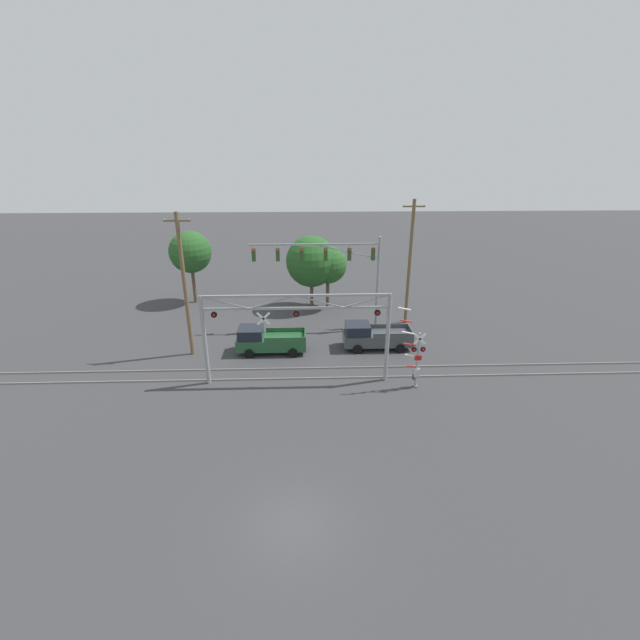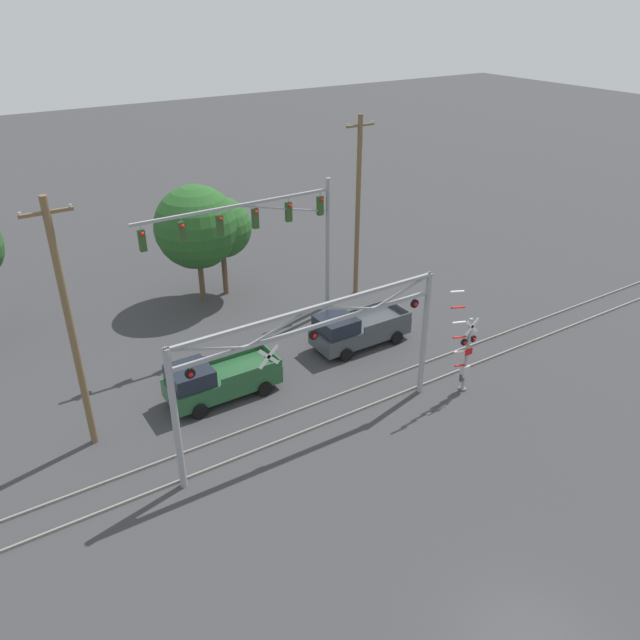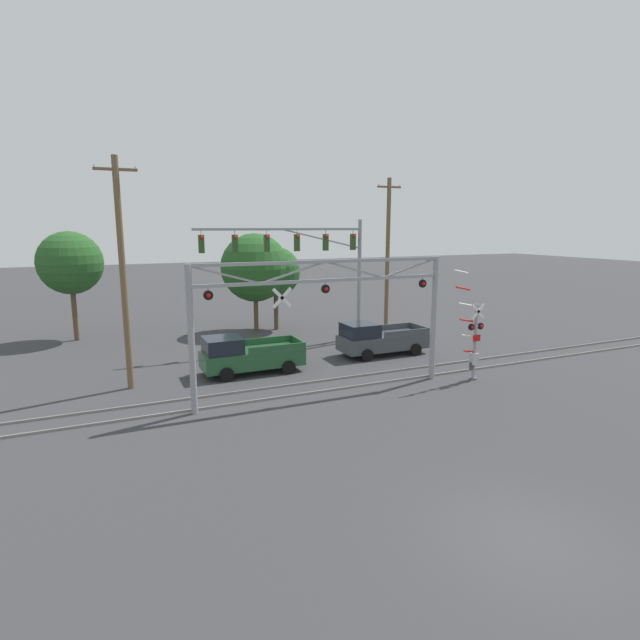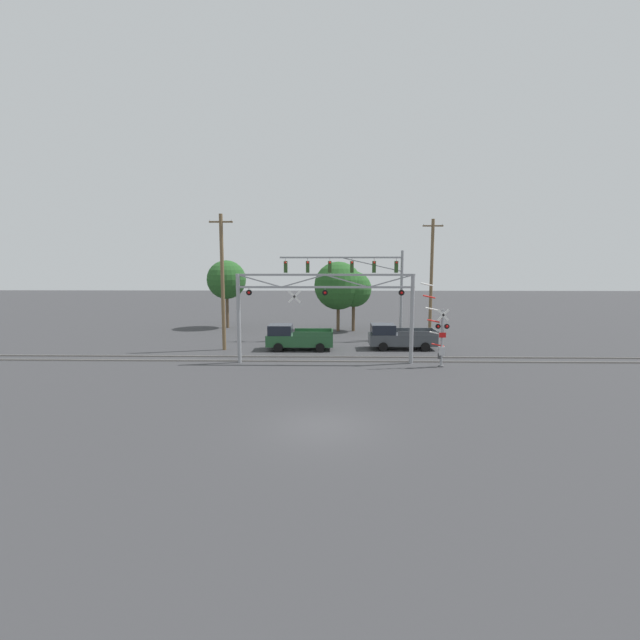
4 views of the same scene
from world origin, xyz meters
name	(u,v)px [view 1 (image 1 of 4)]	position (x,y,z in m)	size (l,w,h in m)	color
ground_plane	(294,524)	(0.00, 0.00, 0.00)	(200.00, 200.00, 0.00)	#38383A
rail_track_near	(298,378)	(0.00, 11.94, 0.05)	(80.00, 0.08, 0.10)	gray
rail_track_far	(298,368)	(0.00, 13.38, 0.05)	(80.00, 0.08, 0.10)	gray
crossing_gantry	(296,324)	(-0.01, 11.66, 4.04)	(11.83, 0.29, 5.99)	gray
crossing_signal_mast	(416,360)	(7.45, 10.68, 1.93)	(1.91, 0.35, 5.46)	gray
traffic_signal_span	(339,264)	(3.35, 20.70, 5.65)	(10.71, 0.39, 7.85)	gray
pickup_truck_lead	(268,340)	(-2.29, 16.27, 0.94)	(5.14, 2.26, 1.97)	#23512D
pickup_truck_following	(374,336)	(5.76, 16.74, 0.94)	(5.21, 2.26, 1.97)	#3D4247
utility_pole_left	(185,285)	(-7.91, 16.11, 5.36)	(1.80, 0.28, 10.42)	brown
utility_pole_right	(410,262)	(9.41, 21.89, 5.47)	(1.80, 0.28, 10.63)	brown
background_tree_beyond_span	(190,252)	(-10.51, 28.21, 5.09)	(4.06, 4.06, 7.14)	brown
background_tree_far_left_verge	(328,265)	(2.74, 26.20, 4.21)	(3.57, 3.57, 6.02)	brown
background_tree_far_right_verge	(312,262)	(1.20, 26.14, 4.57)	(4.80, 4.80, 6.97)	brown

